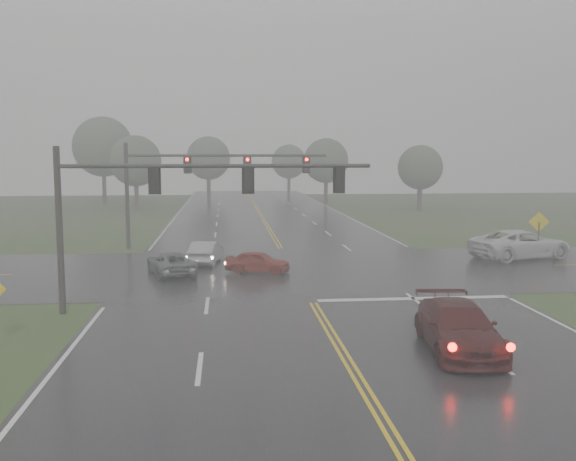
{
  "coord_description": "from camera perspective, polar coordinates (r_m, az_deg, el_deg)",
  "views": [
    {
      "loc": [
        -3.67,
        -12.54,
        6.31
      ],
      "look_at": [
        -0.88,
        16.0,
        2.92
      ],
      "focal_mm": 40.0,
      "sensor_mm": 36.0,
      "label": 1
    }
  ],
  "objects": [
    {
      "name": "sedan_maroon",
      "position": [
        21.8,
        14.85,
        -10.31
      ],
      "size": [
        2.66,
        5.45,
        1.53
      ],
      "primitive_type": "imported",
      "rotation": [
        0.0,
        0.0,
        -0.1
      ],
      "color": "#380A0A",
      "rests_on": "ground"
    },
    {
      "name": "car_grey",
      "position": [
        34.56,
        -10.34,
        -3.88
      ],
      "size": [
        3.11,
        4.67,
        1.19
      ],
      "primitive_type": "imported",
      "rotation": [
        0.0,
        0.0,
        3.43
      ],
      "color": "#4E5155",
      "rests_on": "ground"
    },
    {
      "name": "pickup_white",
      "position": [
        41.7,
        19.94,
        -2.36
      ],
      "size": [
        6.87,
        4.56,
        1.75
      ],
      "primitive_type": "imported",
      "rotation": [
        0.0,
        0.0,
        1.85
      ],
      "color": "silver",
      "rests_on": "ground"
    },
    {
      "name": "tree_nw_a",
      "position": [
        75.17,
        -13.4,
        6.03
      ],
      "size": [
        5.8,
        5.8,
        8.52
      ],
      "color": "#2F271E",
      "rests_on": "ground"
    },
    {
      "name": "tree_e_near",
      "position": [
        74.37,
        11.67,
        5.5
      ],
      "size": [
        5.06,
        5.06,
        7.43
      ],
      "color": "#2F271E",
      "rests_on": "ground"
    },
    {
      "name": "main_road",
      "position": [
        33.35,
        0.84,
        -4.16
      ],
      "size": [
        18.0,
        160.0,
        0.02
      ],
      "primitive_type": "cube",
      "color": "black",
      "rests_on": "ground"
    },
    {
      "name": "sedan_red",
      "position": [
        34.49,
        -2.68,
        -3.8
      ],
      "size": [
        3.72,
        2.35,
        1.18
      ],
      "primitive_type": "imported",
      "rotation": [
        0.0,
        0.0,
        1.27
      ],
      "color": "maroon",
      "rests_on": "ground"
    },
    {
      "name": "tree_n_mid",
      "position": [
        90.1,
        -7.1,
        6.39
      ],
      "size": [
        6.04,
        6.04,
        8.88
      ],
      "color": "#2F271E",
      "rests_on": "ground"
    },
    {
      "name": "ground",
      "position": [
        14.51,
        10.23,
        -19.13
      ],
      "size": [
        180.0,
        180.0,
        0.0
      ],
      "primitive_type": "plane",
      "color": "#2C441D",
      "rests_on": "ground"
    },
    {
      "name": "sedan_silver",
      "position": [
        37.7,
        -7.28,
        -2.94
      ],
      "size": [
        2.06,
        4.2,
        1.32
      ],
      "primitive_type": "imported",
      "rotation": [
        0.0,
        0.0,
        2.97
      ],
      "color": "#97999E",
      "rests_on": "ground"
    },
    {
      "name": "sign_diamond_east",
      "position": [
        41.25,
        21.4,
        0.24
      ],
      "size": [
        1.2,
        0.3,
        2.92
      ],
      "rotation": [
        0.0,
        0.0,
        -0.21
      ],
      "color": "black",
      "rests_on": "ground"
    },
    {
      "name": "tree_nw_b",
      "position": [
        84.85,
        -16.12,
        7.16
      ],
      "size": [
        7.56,
        7.56,
        11.11
      ],
      "color": "#2F271E",
      "rests_on": "ground"
    },
    {
      "name": "tree_n_far",
      "position": [
        101.89,
        0.08,
        6.14
      ],
      "size": [
        5.43,
        5.43,
        7.97
      ],
      "color": "#2F271E",
      "rests_on": "ground"
    },
    {
      "name": "signal_gantry_near",
      "position": [
        26.01,
        -11.42,
        3.04
      ],
      "size": [
        12.54,
        0.29,
        6.65
      ],
      "color": "black",
      "rests_on": "ground"
    },
    {
      "name": "cross_street",
      "position": [
        35.31,
        0.48,
        -3.55
      ],
      "size": [
        120.0,
        14.0,
        0.02
      ],
      "primitive_type": "cube",
      "color": "black",
      "rests_on": "ground"
    },
    {
      "name": "signal_gantry_far",
      "position": [
        43.57,
        -8.65,
        4.97
      ],
      "size": [
        13.51,
        0.36,
        7.1
      ],
      "color": "black",
      "rests_on": "ground"
    },
    {
      "name": "tree_ne_a",
      "position": [
        82.78,
        3.4,
        6.2
      ],
      "size": [
        5.74,
        5.74,
        8.43
      ],
      "color": "#2F271E",
      "rests_on": "ground"
    },
    {
      "name": "stop_bar",
      "position": [
        28.86,
        11.07,
        -6.01
      ],
      "size": [
        8.5,
        0.5,
        0.01
      ],
      "primitive_type": "cube",
      "color": "silver",
      "rests_on": "ground"
    }
  ]
}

